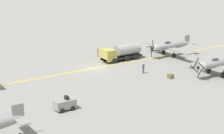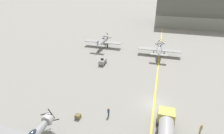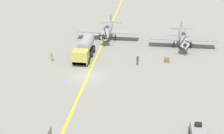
{
  "view_description": "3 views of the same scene",
  "coord_description": "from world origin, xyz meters",
  "px_view_note": "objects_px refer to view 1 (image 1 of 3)",
  "views": [
    {
      "loc": [
        -53.43,
        32.3,
        17.78
      ],
      "look_at": [
        -8.39,
        2.05,
        2.51
      ],
      "focal_mm": 60.0,
      "sensor_mm": 36.0,
      "label": 1
    },
    {
      "loc": [
        -0.52,
        -26.0,
        20.49
      ],
      "look_at": [
        -10.0,
        7.41,
        2.5
      ],
      "focal_mm": 28.0,
      "sensor_mm": 36.0,
      "label": 2
    },
    {
      "loc": [
        -8.68,
        40.26,
        20.13
      ],
      "look_at": [
        -4.01,
        3.13,
        3.19
      ],
      "focal_mm": 50.0,
      "sensor_mm": 36.0,
      "label": 3
    }
  ],
  "objects_px": {
    "airplane_near_left": "(218,63)",
    "supply_crate_by_tanker": "(171,76)",
    "fuel_tanker": "(122,52)",
    "airplane_near_center": "(170,46)",
    "tow_tractor": "(65,104)",
    "ground_crew_walking": "(98,52)",
    "ground_crew_inspecting": "(143,68)"
  },
  "relations": [
    {
      "from": "airplane_near_left",
      "to": "supply_crate_by_tanker",
      "type": "distance_m",
      "value": 8.16
    },
    {
      "from": "ground_crew_walking",
      "to": "ground_crew_inspecting",
      "type": "relative_size",
      "value": 0.99
    },
    {
      "from": "airplane_near_center",
      "to": "tow_tractor",
      "type": "bearing_deg",
      "value": 118.36
    },
    {
      "from": "airplane_near_left",
      "to": "ground_crew_walking",
      "type": "bearing_deg",
      "value": 39.59
    },
    {
      "from": "fuel_tanker",
      "to": "supply_crate_by_tanker",
      "type": "height_order",
      "value": "fuel_tanker"
    },
    {
      "from": "fuel_tanker",
      "to": "tow_tractor",
      "type": "bearing_deg",
      "value": 128.81
    },
    {
      "from": "supply_crate_by_tanker",
      "to": "fuel_tanker",
      "type": "bearing_deg",
      "value": -0.49
    },
    {
      "from": "tow_tractor",
      "to": "ground_crew_inspecting",
      "type": "distance_m",
      "value": 19.39
    },
    {
      "from": "airplane_near_center",
      "to": "supply_crate_by_tanker",
      "type": "height_order",
      "value": "airplane_near_center"
    },
    {
      "from": "airplane_near_center",
      "to": "ground_crew_walking",
      "type": "bearing_deg",
      "value": 61.64
    },
    {
      "from": "tow_tractor",
      "to": "supply_crate_by_tanker",
      "type": "height_order",
      "value": "tow_tractor"
    },
    {
      "from": "airplane_near_center",
      "to": "ground_crew_inspecting",
      "type": "xyz_separation_m",
      "value": [
        -6.37,
        11.69,
        -1.09
      ]
    },
    {
      "from": "airplane_near_left",
      "to": "supply_crate_by_tanker",
      "type": "xyz_separation_m",
      "value": [
        3.01,
        7.4,
        -1.65
      ]
    },
    {
      "from": "tow_tractor",
      "to": "ground_crew_inspecting",
      "type": "height_order",
      "value": "tow_tractor"
    },
    {
      "from": "airplane_near_center",
      "to": "supply_crate_by_tanker",
      "type": "distance_m",
      "value": 14.89
    },
    {
      "from": "fuel_tanker",
      "to": "tow_tractor",
      "type": "relative_size",
      "value": 3.08
    },
    {
      "from": "airplane_near_left",
      "to": "fuel_tanker",
      "type": "height_order",
      "value": "airplane_near_left"
    },
    {
      "from": "airplane_near_center",
      "to": "fuel_tanker",
      "type": "height_order",
      "value": "airplane_near_center"
    },
    {
      "from": "airplane_near_left",
      "to": "fuel_tanker",
      "type": "distance_m",
      "value": 18.15
    },
    {
      "from": "tow_tractor",
      "to": "ground_crew_inspecting",
      "type": "xyz_separation_m",
      "value": [
        7.09,
        -18.05,
        0.13
      ]
    },
    {
      "from": "airplane_near_center",
      "to": "ground_crew_walking",
      "type": "xyz_separation_m",
      "value": [
        7.57,
        11.94,
        -1.1
      ]
    },
    {
      "from": "airplane_near_center",
      "to": "fuel_tanker",
      "type": "xyz_separation_m",
      "value": [
        2.6,
        9.77,
        -0.5
      ]
    },
    {
      "from": "ground_crew_walking",
      "to": "ground_crew_inspecting",
      "type": "height_order",
      "value": "ground_crew_inspecting"
    },
    {
      "from": "airplane_near_center",
      "to": "fuel_tanker",
      "type": "relative_size",
      "value": 1.5
    },
    {
      "from": "ground_crew_walking",
      "to": "airplane_near_center",
      "type": "bearing_deg",
      "value": -122.36
    },
    {
      "from": "fuel_tanker",
      "to": "tow_tractor",
      "type": "height_order",
      "value": "fuel_tanker"
    },
    {
      "from": "supply_crate_by_tanker",
      "to": "ground_crew_walking",
      "type": "bearing_deg",
      "value": 6.32
    },
    {
      "from": "airplane_near_left",
      "to": "airplane_near_center",
      "type": "height_order",
      "value": "airplane_near_center"
    },
    {
      "from": "fuel_tanker",
      "to": "tow_tractor",
      "type": "distance_m",
      "value": 25.64
    },
    {
      "from": "airplane_near_left",
      "to": "fuel_tanker",
      "type": "bearing_deg",
      "value": 39.6
    },
    {
      "from": "fuel_tanker",
      "to": "ground_crew_inspecting",
      "type": "xyz_separation_m",
      "value": [
        -8.97,
        1.93,
        -0.59
      ]
    },
    {
      "from": "airplane_near_left",
      "to": "ground_crew_walking",
      "type": "xyz_separation_m",
      "value": [
        21.59,
        9.46,
        -1.1
      ]
    }
  ]
}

